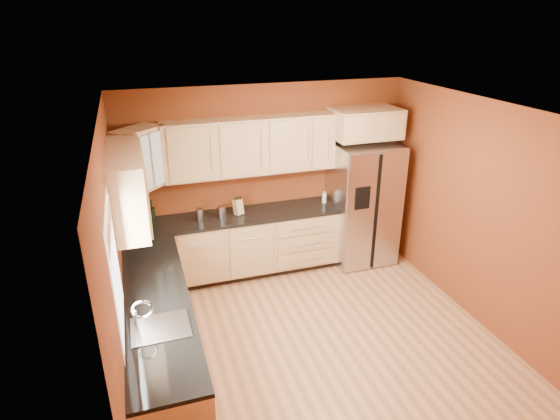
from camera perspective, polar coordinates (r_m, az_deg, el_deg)
The scene contains 23 objects.
floor at distance 5.57m, azimuth 4.40°, elevation -15.48°, with size 4.00×4.00×0.00m, color #96643A.
ceiling at distance 4.44m, azimuth 5.43°, elevation 11.77°, with size 4.00×4.00×0.00m, color white.
wall_back at distance 6.61m, azimuth -1.77°, elevation 3.95°, with size 4.00×0.04×2.60m, color maroon.
wall_front at distance 3.42m, azimuth 18.40°, elevation -17.64°, with size 4.00×0.04×2.60m, color maroon.
wall_left at distance 4.56m, azimuth -19.23°, elevation -6.69°, with size 0.04×4.00×2.60m, color maroon.
wall_right at distance 5.88m, azimuth 23.18°, elevation -0.48°, with size 0.04×4.00×2.60m, color maroon.
base_cabinets_back at distance 6.56m, azimuth -5.57°, elevation -4.49°, with size 2.90×0.60×0.88m, color #A67550.
base_cabinets_left at distance 5.02m, azimuth -14.40°, elevation -14.86°, with size 0.60×2.80×0.88m, color #A67550.
countertop_back at distance 6.35m, azimuth -5.71°, elevation -0.85°, with size 2.90×0.62×0.04m, color black.
countertop_left at distance 4.75m, azimuth -14.83°, elevation -10.45°, with size 0.62×2.80×0.04m, color black.
upper_cabinets_back at distance 6.24m, azimuth -3.62°, elevation 7.80°, with size 2.30×0.33×0.75m, color #A67550.
upper_cabinets_left at distance 5.00m, azimuth -18.15°, elevation 2.77°, with size 0.33×1.35×0.75m, color #A67550.
corner_upper_cabinet at distance 5.90m, azimuth -16.74°, elevation 5.97°, with size 0.62×0.33×0.75m, color #A67550.
over_fridge_cabinet at distance 6.63m, azimuth 10.36°, elevation 10.39°, with size 0.92×0.60×0.40m, color #A67550.
refrigerator at distance 6.91m, azimuth 9.97°, elevation 0.84°, with size 0.90×0.75×1.78m, color #ACACB1.
window at distance 4.00m, azimuth -19.39°, elevation -6.97°, with size 0.03×0.90×1.00m, color white.
sink_faucet at distance 4.24m, azimuth -14.55°, elevation -12.13°, with size 0.50×0.42×0.30m, color silver, non-canonical shape.
canister_left at distance 6.20m, azimuth -9.76°, elevation -0.61°, with size 0.11×0.11×0.17m, color #ACACB1.
canister_right at distance 6.26m, azimuth -7.10°, elevation -0.26°, with size 0.10×0.10×0.17m, color #ACACB1.
wine_bottle_a at distance 6.14m, azimuth -15.34°, elevation -0.45°, with size 0.08×0.08×0.36m, color black, non-canonical shape.
wine_bottle_b at distance 6.12m, azimuth -15.89°, elevation -0.59°, with size 0.08×0.08×0.36m, color black, non-canonical shape.
knife_block at distance 6.35m, azimuth -5.13°, elevation 0.39°, with size 0.11×0.10×0.21m, color tan.
soap_dispenser at distance 6.74m, azimuth 5.41°, elevation 1.61°, with size 0.06×0.06×0.18m, color silver.
Camera 1 is at (-1.73, -4.00, 3.46)m, focal length 30.00 mm.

